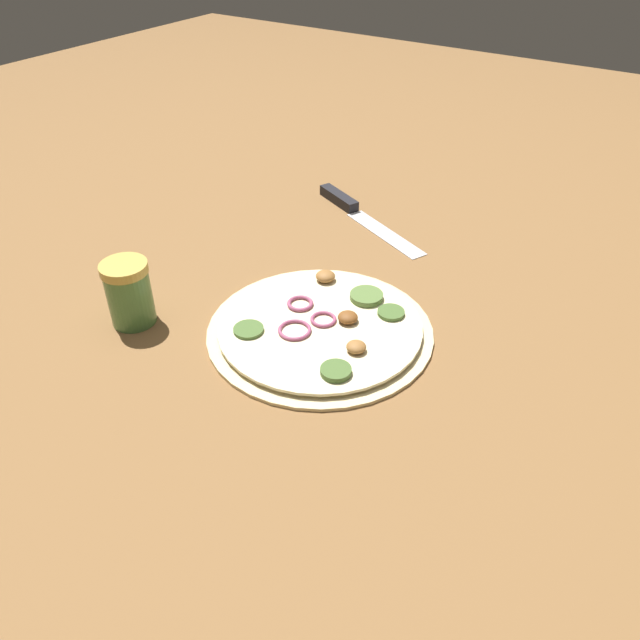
{
  "coord_description": "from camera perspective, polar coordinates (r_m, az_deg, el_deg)",
  "views": [
    {
      "loc": [
        -0.35,
        0.53,
        0.49
      ],
      "look_at": [
        0.0,
        0.0,
        0.02
      ],
      "focal_mm": 35.0,
      "sensor_mm": 36.0,
      "label": 1
    }
  ],
  "objects": [
    {
      "name": "ground_plane",
      "position": [
        0.8,
        -0.0,
        -1.13
      ],
      "size": [
        3.0,
        3.0,
        0.0
      ],
      "primitive_type": "plane",
      "color": "brown"
    },
    {
      "name": "pizza",
      "position": [
        0.8,
        0.09,
        -0.68
      ],
      "size": [
        0.29,
        0.29,
        0.03
      ],
      "color": "beige",
      "rests_on": "ground_plane"
    },
    {
      "name": "knife",
      "position": [
        1.09,
        2.85,
        10.24
      ],
      "size": [
        0.26,
        0.13,
        0.02
      ],
      "rotation": [
        0.0,
        0.0,
        2.72
      ],
      "color": "silver",
      "rests_on": "ground_plane"
    },
    {
      "name": "spice_jar",
      "position": [
        0.83,
        -17.06,
        2.38
      ],
      "size": [
        0.06,
        0.06,
        0.09
      ],
      "color": "#4C7F42",
      "rests_on": "ground_plane"
    }
  ]
}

